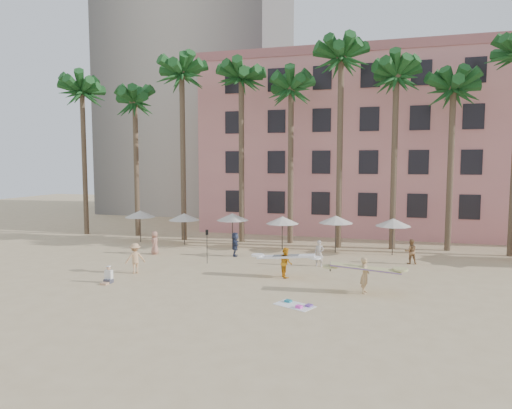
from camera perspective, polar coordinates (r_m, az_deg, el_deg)
The scene contains 11 objects.
ground at distance 22.74m, azimuth -1.12°, elevation -11.53°, with size 120.00×120.00×0.00m, color #D1B789.
pink_hotel at distance 46.86m, azimuth 16.66°, elevation 6.80°, with size 35.00×14.00×16.00m, color pink.
grey_tower at distance 66.27m, azimuth -6.96°, elevation 21.38°, with size 22.00×18.00×50.00m, color #A89E8E.
palm_row at distance 36.86m, azimuth 6.64°, elevation 15.23°, with size 44.40×5.40×16.30m.
umbrella_row at distance 34.87m, azimuth 0.10°, elevation -1.72°, with size 22.50×2.70×2.73m.
beach_towel at distance 21.58m, azimuth 5.00°, elevation -12.39°, with size 2.05×1.66×0.14m.
carrier_yellow at distance 23.82m, azimuth 13.45°, elevation -8.31°, with size 3.50×1.10×1.84m.
carrier_white at distance 26.38m, azimuth 3.76°, elevation -7.08°, with size 3.33×1.04×1.73m.
beachgoers at distance 30.16m, azimuth -3.27°, elevation -5.67°, with size 18.36×8.07×1.80m.
paddle at distance 29.92m, azimuth -6.15°, elevation -4.69°, with size 0.18×0.04×2.23m.
seated_man at distance 26.47m, azimuth -18.00°, elevation -8.65°, with size 0.41×0.72×0.93m.
Camera 1 is at (6.31, -20.84, 6.58)m, focal length 32.00 mm.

